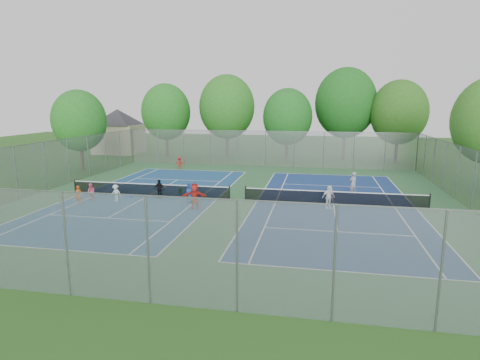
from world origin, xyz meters
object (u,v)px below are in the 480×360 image
net_left (149,190)px  ball_crate (129,197)px  ball_hopper (180,191)px  instructor (353,183)px  net_right (334,198)px

net_left → ball_crate: bearing=-134.4°
net_left → ball_hopper: size_ratio=27.22×
ball_hopper → instructor: size_ratio=0.26×
net_right → net_left: bearing=180.0°
net_right → ball_crate: 15.21m
ball_crate → net_left: bearing=45.6°
ball_crate → net_right: bearing=4.5°
net_left → instructor: bearing=11.8°
net_left → ball_crate: net_left is taller
instructor → net_left: bearing=-24.1°
ball_crate → instructor: 17.32m
ball_hopper → net_left: bearing=-154.2°
net_right → ball_hopper: (-11.83, 1.05, -0.22)m
net_left → ball_hopper: bearing=25.8°
ball_crate → ball_hopper: (3.32, 2.23, 0.10)m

